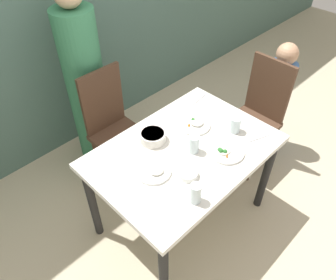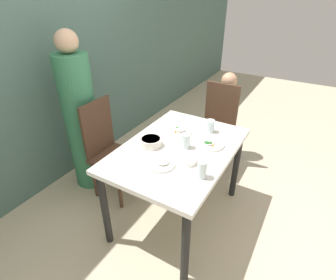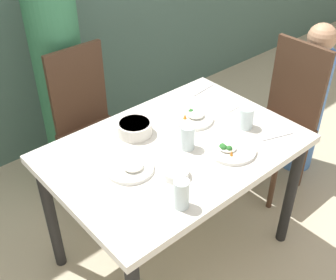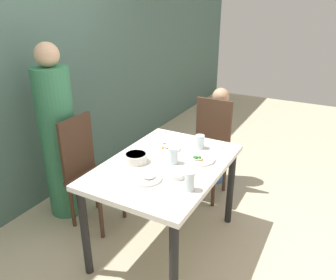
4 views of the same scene
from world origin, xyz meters
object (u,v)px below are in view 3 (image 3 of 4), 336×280
(person_adult, at_px, (60,74))
(bowl_curry, at_px, (135,128))
(plate_rice_adult, at_px, (230,149))
(chair_child_spot, at_px, (283,116))
(chair_adult_spot, at_px, (91,123))
(glass_water_tall, at_px, (181,194))
(person_child, at_px, (307,105))

(person_adult, bearing_deg, bowl_curry, -94.13)
(person_adult, bearing_deg, plate_rice_adult, -81.57)
(chair_child_spot, height_order, bowl_curry, chair_child_spot)
(chair_adult_spot, distance_m, glass_water_tall, 1.16)
(chair_child_spot, relative_size, plate_rice_adult, 4.15)
(person_adult, bearing_deg, chair_child_spot, -47.45)
(bowl_curry, xyz_separation_m, plate_rice_adult, (0.26, -0.42, -0.02))
(person_adult, relative_size, bowl_curry, 9.16)
(plate_rice_adult, relative_size, glass_water_tall, 1.84)
(chair_child_spot, distance_m, bowl_curry, 1.10)
(glass_water_tall, bearing_deg, plate_rice_adult, 15.41)
(person_adult, bearing_deg, chair_adult_spot, -90.00)
(person_adult, bearing_deg, person_child, -40.31)
(plate_rice_adult, bearing_deg, chair_adult_spot, 101.15)
(person_child, height_order, plate_rice_adult, person_child)
(person_child, distance_m, glass_water_tall, 1.58)
(chair_child_spot, distance_m, plate_rice_adult, 0.86)
(person_adult, distance_m, plate_rice_adult, 1.31)
(chair_child_spot, bearing_deg, glass_water_tall, -74.23)
(person_child, relative_size, plate_rice_adult, 4.46)
(glass_water_tall, bearing_deg, bowl_curry, 72.16)
(chair_adult_spot, height_order, plate_rice_adult, chair_adult_spot)
(bowl_curry, bearing_deg, chair_child_spot, -10.27)
(bowl_curry, distance_m, glass_water_tall, 0.56)
(chair_child_spot, xyz_separation_m, plate_rice_adult, (-0.79, -0.23, 0.26))
(chair_adult_spot, xyz_separation_m, person_child, (1.26, -0.75, -0.02))
(chair_adult_spot, bearing_deg, plate_rice_adult, -78.85)
(plate_rice_adult, distance_m, glass_water_tall, 0.45)
(plate_rice_adult, height_order, glass_water_tall, glass_water_tall)
(chair_child_spot, xyz_separation_m, person_adult, (-0.98, 1.07, 0.22))
(plate_rice_adult, bearing_deg, bowl_curry, 121.59)
(person_child, xyz_separation_m, bowl_curry, (-1.33, 0.19, 0.30))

